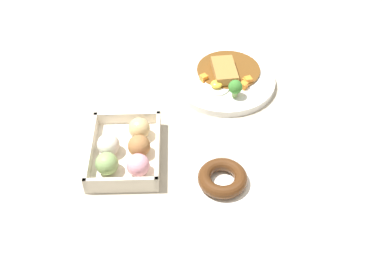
% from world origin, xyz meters
% --- Properties ---
extents(ground_plane, '(1.60, 1.60, 0.00)m').
position_xyz_m(ground_plane, '(0.00, 0.00, 0.00)').
color(ground_plane, '#B2A893').
extents(curry_plate, '(0.27, 0.27, 0.07)m').
position_xyz_m(curry_plate, '(0.15, -0.06, 0.01)').
color(curry_plate, white).
rests_on(curry_plate, ground_plane).
extents(donut_box, '(0.21, 0.16, 0.06)m').
position_xyz_m(donut_box, '(-0.11, 0.18, 0.03)').
color(donut_box, beige).
rests_on(donut_box, ground_plane).
extents(chocolate_ring_donut, '(0.16, 0.16, 0.03)m').
position_xyz_m(chocolate_ring_donut, '(-0.19, -0.02, 0.01)').
color(chocolate_ring_donut, white).
rests_on(chocolate_ring_donut, ground_plane).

